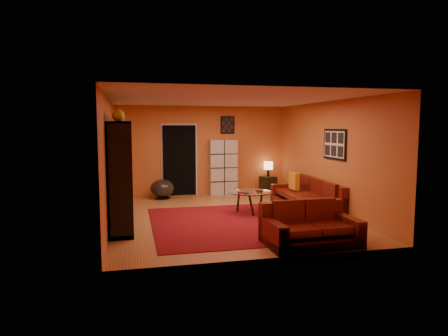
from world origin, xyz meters
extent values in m
plane|color=#97582E|center=(0.00, 0.00, 0.00)|extent=(6.00, 6.00, 0.00)
plane|color=white|center=(0.00, 0.00, 2.60)|extent=(6.00, 6.00, 0.00)
plane|color=#C6622B|center=(0.00, 3.00, 1.30)|extent=(6.00, 0.00, 6.00)
plane|color=#C6622B|center=(0.00, -3.00, 1.30)|extent=(6.00, 0.00, 6.00)
plane|color=#C6622B|center=(-2.50, 0.00, 1.30)|extent=(0.00, 6.00, 6.00)
plane|color=#C6622B|center=(2.50, 0.00, 1.30)|extent=(0.00, 6.00, 6.00)
cube|color=#590A11|center=(0.10, -0.70, 0.01)|extent=(3.60, 3.60, 0.01)
cube|color=black|center=(-0.70, 2.96, 1.02)|extent=(0.95, 0.10, 2.04)
cube|color=black|center=(2.48, -0.30, 1.60)|extent=(0.03, 1.00, 0.70)
cube|color=black|center=(0.75, 2.98, 2.05)|extent=(0.42, 0.03, 0.52)
cube|color=black|center=(-2.27, 0.00, 1.05)|extent=(0.45, 3.00, 2.10)
imported|color=black|center=(-2.23, -0.03, 1.01)|extent=(1.01, 0.13, 0.58)
cube|color=#4E0E0A|center=(2.05, 0.27, 0.16)|extent=(1.08, 2.47, 0.32)
cube|color=#4E0E0A|center=(2.46, 0.26, 0.42)|extent=(0.27, 2.44, 0.85)
cube|color=#4E0E0A|center=(2.01, -0.86, 0.31)|extent=(1.00, 0.22, 0.62)
cube|color=#4E0E0A|center=(2.09, 1.40, 0.31)|extent=(1.00, 0.22, 0.62)
cube|color=#4E0E0A|center=(1.99, -0.42, 0.47)|extent=(0.80, 0.70, 0.12)
cube|color=#4E0E0A|center=(2.01, 0.27, 0.47)|extent=(0.80, 0.70, 0.12)
cube|color=#4E0E0A|center=(2.03, 0.96, 0.47)|extent=(0.80, 0.70, 0.12)
cube|color=#4E0E0A|center=(0.88, -2.50, 0.16)|extent=(1.58, 0.98, 0.32)
cube|color=#4E0E0A|center=(0.87, -2.12, 0.42)|extent=(1.56, 0.22, 0.85)
cube|color=#4E0E0A|center=(1.56, -2.48, 0.31)|extent=(0.21, 0.94, 0.62)
cube|color=#4E0E0A|center=(0.19, -2.52, 0.31)|extent=(0.21, 0.94, 0.62)
cube|color=#4E0E0A|center=(1.18, -2.53, 0.47)|extent=(0.60, 0.73, 0.12)
cube|color=#4E0E0A|center=(0.58, -2.55, 0.47)|extent=(0.60, 0.73, 0.12)
cube|color=orange|center=(1.95, 0.75, 0.63)|extent=(0.12, 0.42, 0.42)
cylinder|color=silver|center=(0.60, 0.11, 0.50)|extent=(1.00, 1.00, 0.02)
cylinder|color=black|center=(0.89, 0.21, 0.25)|extent=(0.05, 0.05, 0.48)
cylinder|color=black|center=(0.37, 0.32, 0.25)|extent=(0.05, 0.05, 0.48)
cylinder|color=black|center=(0.53, -0.19, 0.25)|extent=(0.05, 0.05, 0.48)
cube|color=beige|center=(0.57, 2.80, 0.81)|extent=(0.81, 0.38, 1.61)
cylinder|color=black|center=(-1.25, 2.45, 0.02)|extent=(0.44, 0.44, 0.03)
cylinder|color=black|center=(-1.25, 2.45, 0.10)|extent=(0.06, 0.06, 0.15)
ellipsoid|color=#423B3A|center=(-1.25, 2.45, 0.30)|extent=(0.66, 0.66, 0.50)
cube|color=black|center=(1.96, 2.75, 0.25)|extent=(0.50, 0.50, 0.50)
cylinder|color=black|center=(1.96, 2.75, 0.61)|extent=(0.08, 0.08, 0.21)
cylinder|color=#FFC88C|center=(1.96, 2.75, 0.83)|extent=(0.27, 0.27, 0.23)
camera|label=1|loc=(-2.07, -8.61, 2.01)|focal=32.00mm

